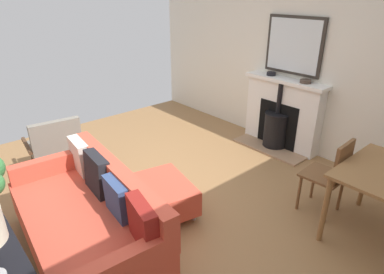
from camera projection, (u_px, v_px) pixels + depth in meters
The scene contains 10 objects.
ground_plane at pixel (157, 202), 3.80m from camera, with size 5.05×5.77×0.01m, color olive.
wall_left at pixel (295, 57), 4.75m from camera, with size 0.12×5.77×2.69m, color silver.
fireplace at pixel (281, 117), 4.98m from camera, with size 0.56×1.29×1.06m.
mirror_over_mantel at pixel (294, 46), 4.61m from camera, with size 0.04×0.89×0.80m.
mantel_bowl_near at pixel (271, 73), 4.92m from camera, with size 0.14×0.14×0.05m.
mantel_bowl_far at pixel (306, 81), 4.52m from camera, with size 0.15×0.15×0.05m.
sofa at pixel (89, 218), 2.96m from camera, with size 1.02×1.91×0.83m.
ottoman at pixel (164, 194), 3.54m from camera, with size 0.66×0.82×0.37m.
armchair_accent at pixel (55, 143), 4.23m from camera, with size 0.73×0.64×0.79m.
dining_chair_near_fireplace at pixel (332, 172), 3.40m from camera, with size 0.42×0.42×0.88m.
Camera 1 is at (1.76, 2.63, 2.26)m, focal length 30.60 mm.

